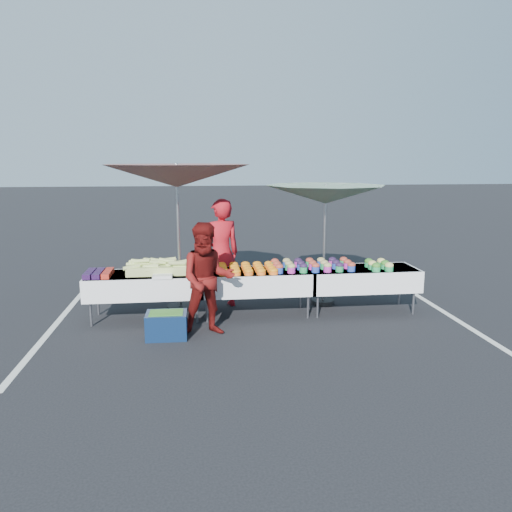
{
  "coord_description": "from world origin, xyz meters",
  "views": [
    {
      "loc": [
        -0.95,
        -7.96,
        2.58
      ],
      "look_at": [
        0.0,
        0.0,
        1.0
      ],
      "focal_mm": 35.0,
      "sensor_mm": 36.0,
      "label": 1
    }
  ],
  "objects": [
    {
      "name": "ground",
      "position": [
        0.0,
        0.0,
        0.0
      ],
      "size": [
        80.0,
        80.0,
        0.0
      ],
      "primitive_type": "plane",
      "color": "black"
    },
    {
      "name": "stripe_left",
      "position": [
        -3.2,
        0.0,
        0.0
      ],
      "size": [
        0.1,
        5.0,
        0.0
      ],
      "primitive_type": "cube",
      "color": "silver",
      "rests_on": "ground"
    },
    {
      "name": "stripe_right",
      "position": [
        3.2,
        0.0,
        0.0
      ],
      "size": [
        0.1,
        5.0,
        0.0
      ],
      "primitive_type": "cube",
      "color": "silver",
      "rests_on": "ground"
    },
    {
      "name": "table_left",
      "position": [
        -1.8,
        0.0,
        0.58
      ],
      "size": [
        1.86,
        0.81,
        0.75
      ],
      "color": "white",
      "rests_on": "ground"
    },
    {
      "name": "table_center",
      "position": [
        0.0,
        0.0,
        0.58
      ],
      "size": [
        1.86,
        0.81,
        0.75
      ],
      "color": "white",
      "rests_on": "ground"
    },
    {
      "name": "table_right",
      "position": [
        1.8,
        0.0,
        0.58
      ],
      "size": [
        1.86,
        0.81,
        0.75
      ],
      "color": "white",
      "rests_on": "ground"
    },
    {
      "name": "berry_punnets",
      "position": [
        -2.51,
        -0.06,
        0.79
      ],
      "size": [
        0.4,
        0.54,
        0.08
      ],
      "color": "black",
      "rests_on": "table_left"
    },
    {
      "name": "corn_pile",
      "position": [
        -1.55,
        0.05,
        0.84
      ],
      "size": [
        1.16,
        0.57,
        0.26
      ],
      "color": "#BED16B",
      "rests_on": "table_left"
    },
    {
      "name": "plastic_bags",
      "position": [
        -1.5,
        -0.3,
        0.78
      ],
      "size": [
        0.3,
        0.25,
        0.05
      ],
      "primitive_type": "cube",
      "color": "white",
      "rests_on": "table_left"
    },
    {
      "name": "carrot_bowls",
      "position": [
        -0.15,
        -0.01,
        0.8
      ],
      "size": [
        0.95,
        0.69,
        0.11
      ],
      "color": "orange",
      "rests_on": "table_center"
    },
    {
      "name": "potato_cups",
      "position": [
        0.95,
        0.0,
        0.83
      ],
      "size": [
        1.34,
        0.58,
        0.16
      ],
      "color": "#2443AC",
      "rests_on": "table_right"
    },
    {
      "name": "bean_baskets",
      "position": [
        2.06,
        -0.1,
        0.82
      ],
      "size": [
        0.36,
        0.5,
        0.15
      ],
      "color": "#259750",
      "rests_on": "table_right"
    },
    {
      "name": "vendor",
      "position": [
        -0.55,
        0.55,
        0.95
      ],
      "size": [
        0.8,
        0.65,
        1.9
      ],
      "primitive_type": "imported",
      "rotation": [
        0.0,
        0.0,
        3.46
      ],
      "color": "#AC131D",
      "rests_on": "ground"
    },
    {
      "name": "customer",
      "position": [
        -0.82,
        -0.85,
        0.84
      ],
      "size": [
        0.83,
        0.65,
        1.67
      ],
      "primitive_type": "imported",
      "rotation": [
        0.0,
        0.0,
        0.03
      ],
      "color": "#5B0F0D",
      "rests_on": "ground"
    },
    {
      "name": "umbrella_left",
      "position": [
        -1.26,
        0.4,
        2.27
      ],
      "size": [
        3.08,
        3.08,
        2.51
      ],
      "rotation": [
        0.0,
        0.0,
        -0.31
      ],
      "color": "black",
      "rests_on": "ground"
    },
    {
      "name": "umbrella_right",
      "position": [
        1.27,
        0.49,
        1.94
      ],
      "size": [
        2.18,
        2.18,
        2.14
      ],
      "rotation": [
        0.0,
        0.0,
        -0.04
      ],
      "color": "black",
      "rests_on": "ground"
    },
    {
      "name": "storage_bin",
      "position": [
        -1.42,
        -0.93,
        0.2
      ],
      "size": [
        0.59,
        0.44,
        0.39
      ],
      "rotation": [
        0.0,
        0.0,
        -0.02
      ],
      "color": "#0C1E3E",
      "rests_on": "ground"
    }
  ]
}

